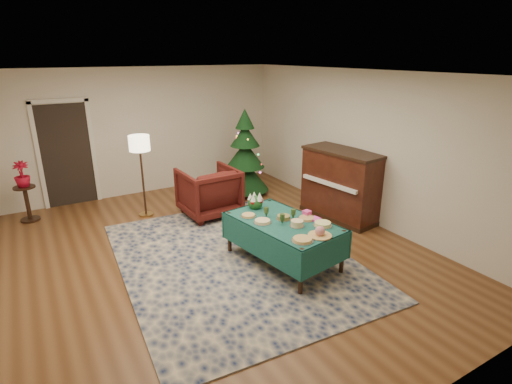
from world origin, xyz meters
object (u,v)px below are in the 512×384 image
buffet_table (283,230)px  floor_lamp (140,148)px  gift_box (307,213)px  armchair (209,189)px  side_table (28,204)px  piano (341,185)px  potted_plant (23,180)px  christmas_tree (245,156)px

buffet_table → floor_lamp: floor_lamp is taller
gift_box → armchair: size_ratio=0.10×
buffet_table → side_table: bearing=130.7°
armchair → piano: bearing=144.6°
potted_plant → buffet_table: bearing=-49.3°
buffet_table → christmas_tree: christmas_tree is taller
gift_box → potted_plant: size_ratio=0.23×
floor_lamp → side_table: floor_lamp is taller
armchair → christmas_tree: christmas_tree is taller
floor_lamp → piano: 3.77m
gift_box → side_table: gift_box is taller
side_table → piano: bearing=-28.8°
side_table → potted_plant: potted_plant is taller
buffet_table → piano: piano is taller
gift_box → christmas_tree: 3.09m
buffet_table → piano: bearing=25.3°
gift_box → potted_plant: 5.17m
side_table → potted_plant: size_ratio=1.42×
piano → buffet_table: bearing=-154.7°
christmas_tree → side_table: bearing=170.7°
potted_plant → gift_box: bearing=-46.0°
potted_plant → piano: size_ratio=0.30×
gift_box → armchair: bearing=104.2°
armchair → piano: (2.08, -1.36, 0.12)m
floor_lamp → potted_plant: 2.18m
gift_box → side_table: (-3.59, 3.72, -0.38)m
potted_plant → christmas_tree: christmas_tree is taller
armchair → gift_box: bearing=101.9°
floor_lamp → christmas_tree: size_ratio=0.83×
buffet_table → armchair: bearing=94.4°
gift_box → floor_lamp: 3.37m
potted_plant → piano: bearing=-28.8°
piano → potted_plant: bearing=151.2°
floor_lamp → potted_plant: size_ratio=3.32×
floor_lamp → armchair: bearing=-29.2°
buffet_table → floor_lamp: 3.21m
armchair → christmas_tree: 1.46m
armchair → side_table: size_ratio=1.54×
side_table → piano: size_ratio=0.42×
christmas_tree → piano: (0.87, -2.10, -0.20)m
armchair → side_table: bearing=-27.9°
side_table → potted_plant: (0.00, -0.00, 0.47)m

